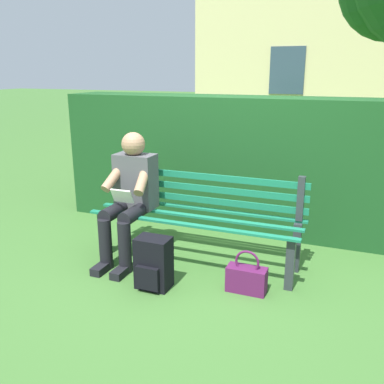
{
  "coord_description": "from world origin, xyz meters",
  "views": [
    {
      "loc": [
        -1.3,
        3.4,
        1.75
      ],
      "look_at": [
        0.0,
        0.1,
        0.72
      ],
      "focal_mm": 39.46,
      "sensor_mm": 36.0,
      "label": 1
    }
  ],
  "objects_px": {
    "person_seated": "(130,193)",
    "backpack": "(154,263)",
    "park_bench": "(199,214)",
    "handbag": "(247,278)"
  },
  "relations": [
    {
      "from": "backpack",
      "to": "handbag",
      "type": "bearing_deg",
      "value": -164.0
    },
    {
      "from": "person_seated",
      "to": "backpack",
      "type": "height_order",
      "value": "person_seated"
    },
    {
      "from": "park_bench",
      "to": "person_seated",
      "type": "distance_m",
      "value": 0.68
    },
    {
      "from": "backpack",
      "to": "handbag",
      "type": "xyz_separation_m",
      "value": [
        -0.74,
        -0.21,
        -0.1
      ]
    },
    {
      "from": "backpack",
      "to": "handbag",
      "type": "relative_size",
      "value": 1.21
    },
    {
      "from": "handbag",
      "to": "park_bench",
      "type": "bearing_deg",
      "value": -36.65
    },
    {
      "from": "park_bench",
      "to": "handbag",
      "type": "bearing_deg",
      "value": 143.35
    },
    {
      "from": "park_bench",
      "to": "backpack",
      "type": "xyz_separation_m",
      "value": [
        0.16,
        0.64,
        -0.25
      ]
    },
    {
      "from": "park_bench",
      "to": "handbag",
      "type": "height_order",
      "value": "park_bench"
    },
    {
      "from": "person_seated",
      "to": "handbag",
      "type": "distance_m",
      "value": 1.33
    }
  ]
}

